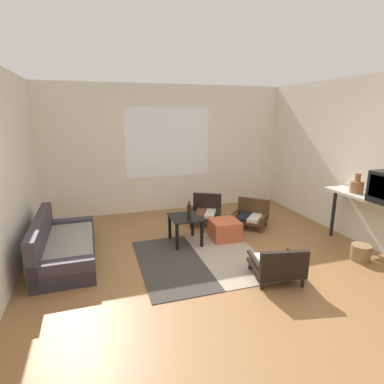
{
  "coord_description": "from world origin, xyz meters",
  "views": [
    {
      "loc": [
        -1.53,
        -3.56,
        2.1
      ],
      "look_at": [
        -0.14,
        0.84,
        0.93
      ],
      "focal_mm": 28.97,
      "sensor_mm": 36.0,
      "label": 1
    }
  ],
  "objects": [
    {
      "name": "ground_plane",
      "position": [
        0.0,
        0.0,
        0.0
      ],
      "size": [
        7.8,
        7.8,
        0.0
      ],
      "primitive_type": "plane",
      "color": "olive"
    },
    {
      "name": "far_wall_with_window",
      "position": [
        0.0,
        3.06,
        1.35
      ],
      "size": [
        5.6,
        0.13,
        2.7
      ],
      "color": "silver",
      "rests_on": "ground"
    },
    {
      "name": "side_wall_right",
      "position": [
        2.66,
        0.3,
        1.35
      ],
      "size": [
        0.12,
        6.6,
        2.7
      ],
      "primitive_type": "cube",
      "color": "silver",
      "rests_on": "ground"
    },
    {
      "name": "area_rug",
      "position": [
        -0.14,
        0.42,
        0.01
      ],
      "size": [
        1.81,
        1.84,
        0.01
      ],
      "color": "#38332D",
      "rests_on": "ground"
    },
    {
      "name": "couch",
      "position": [
        -2.09,
        1.01,
        0.21
      ],
      "size": [
        0.8,
        1.79,
        0.67
      ],
      "color": "#38333D",
      "rests_on": "ground"
    },
    {
      "name": "coffee_table",
      "position": [
        -0.18,
        1.08,
        0.36
      ],
      "size": [
        0.49,
        0.57,
        0.46
      ],
      "color": "black",
      "rests_on": "ground"
    },
    {
      "name": "armchair_by_window",
      "position": [
        0.47,
        1.86,
        0.26
      ],
      "size": [
        0.75,
        0.76,
        0.56
      ],
      "color": "black",
      "rests_on": "ground"
    },
    {
      "name": "armchair_striped_foreground",
      "position": [
        0.6,
        -0.45,
        0.22
      ],
      "size": [
        0.71,
        0.69,
        0.49
      ],
      "color": "black",
      "rests_on": "ground"
    },
    {
      "name": "armchair_corner",
      "position": [
        1.23,
        1.46,
        0.23
      ],
      "size": [
        0.8,
        0.8,
        0.51
      ],
      "color": "#472D19",
      "rests_on": "ground"
    },
    {
      "name": "ottoman_orange",
      "position": [
        0.51,
        1.03,
        0.17
      ],
      "size": [
        0.49,
        0.49,
        0.33
      ],
      "primitive_type": "cube",
      "rotation": [
        0.0,
        0.0,
        -0.04
      ],
      "color": "#BC5633",
      "rests_on": "ground"
    },
    {
      "name": "console_shelf",
      "position": [
        2.37,
        -0.19,
        0.79
      ],
      "size": [
        0.41,
        1.71,
        0.89
      ],
      "color": "beige",
      "rests_on": "ground"
    },
    {
      "name": "clay_vase",
      "position": [
        2.37,
        0.18,
        0.99
      ],
      "size": [
        0.2,
        0.2,
        0.31
      ],
      "color": "#935B38",
      "rests_on": "console_shelf"
    },
    {
      "name": "glass_bottle",
      "position": [
        -0.15,
        0.98,
        0.58
      ],
      "size": [
        0.07,
        0.07,
        0.29
      ],
      "color": "black",
      "rests_on": "coffee_table"
    },
    {
      "name": "wicker_basket",
      "position": [
        2.11,
        -0.3,
        0.12
      ],
      "size": [
        0.28,
        0.28,
        0.23
      ],
      "primitive_type": "cylinder",
      "color": "olive",
      "rests_on": "ground"
    }
  ]
}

